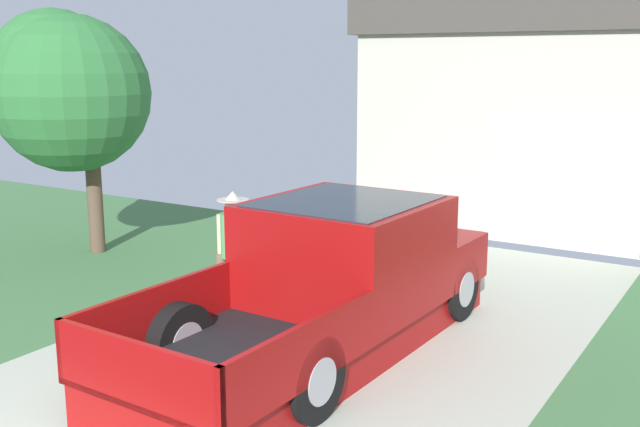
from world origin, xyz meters
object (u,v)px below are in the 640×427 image
person_with_hat (234,245)px  front_yard_tree (66,87)px  handbag (223,310)px  house_with_garage (614,111)px  pickup_truck (337,281)px

person_with_hat → front_yard_tree: size_ratio=0.40×
person_with_hat → front_yard_tree: bearing=159.0°
handbag → front_yard_tree: front_yard_tree is taller
front_yard_tree → handbag: bearing=-15.6°
handbag → house_with_garage: (2.79, 8.87, 2.06)m
person_with_hat → front_yard_tree: front_yard_tree is taller
person_with_hat → handbag: 0.82m
person_with_hat → house_with_garage: (2.77, 8.65, 1.27)m
person_with_hat → handbag: person_with_hat is taller
handbag → front_yard_tree: bearing=164.4°
front_yard_tree → house_with_garage: bearing=48.4°
person_with_hat → handbag: (-0.02, -0.22, -0.79)m
person_with_hat → house_with_garage: bearing=63.9°
handbag → house_with_garage: house_with_garage is taller
pickup_truck → person_with_hat: bearing=177.2°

